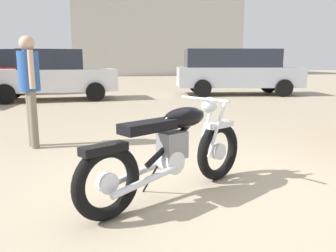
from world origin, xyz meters
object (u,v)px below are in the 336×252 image
at_px(vintage_motorcycle, 172,151).
at_px(bystander, 29,80).
at_px(red_hatchback_near, 235,70).
at_px(white_estate_far, 52,75).

bearing_deg(vintage_motorcycle, bystander, 94.10).
relative_size(vintage_motorcycle, red_hatchback_near, 0.37).
height_order(vintage_motorcycle, bystander, bystander).
bearing_deg(red_hatchback_near, vintage_motorcycle, -105.92).
relative_size(bystander, white_estate_far, 0.39).
relative_size(white_estate_far, red_hatchback_near, 0.87).
distance_m(vintage_motorcycle, red_hatchback_near, 10.58).
bearing_deg(white_estate_far, vintage_motorcycle, -80.92).
bearing_deg(red_hatchback_near, white_estate_far, -165.87).
relative_size(vintage_motorcycle, bystander, 1.11).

